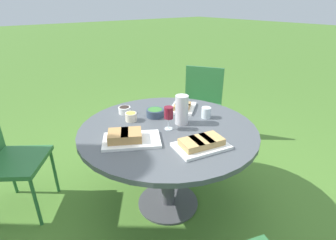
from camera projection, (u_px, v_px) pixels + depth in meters
ground_plane at (168, 203)px, 2.24m from camera, size 40.00×40.00×0.00m
dining_table at (168, 139)px, 1.98m from camera, size 1.31×1.31×0.72m
chair_near_left at (201, 100)px, 3.03m from camera, size 0.60×0.59×0.89m
chair_near_right at (2, 154)px, 1.97m from camera, size 0.60×0.60×0.89m
water_pitcher at (182, 110)px, 1.96m from camera, size 0.11×0.10×0.22m
wine_glass at (169, 114)px, 1.86m from camera, size 0.07×0.07×0.17m
platter_bread_main at (183, 107)px, 2.25m from camera, size 0.33×0.34×0.06m
platter_charcuterie at (128, 138)px, 1.73m from camera, size 0.39×0.45×0.08m
platter_sandwich_side at (201, 144)px, 1.66m from camera, size 0.29×0.38×0.06m
bowl_fries at (131, 116)px, 2.04m from camera, size 0.09×0.09×0.07m
bowl_salad at (155, 112)px, 2.11m from camera, size 0.14×0.14×0.06m
bowl_olives at (125, 110)px, 2.17m from camera, size 0.10×0.10×0.06m
cup_water_near at (206, 113)px, 2.08m from camera, size 0.08×0.08×0.09m
handbag at (138, 130)px, 3.21m from camera, size 0.30×0.14×0.37m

